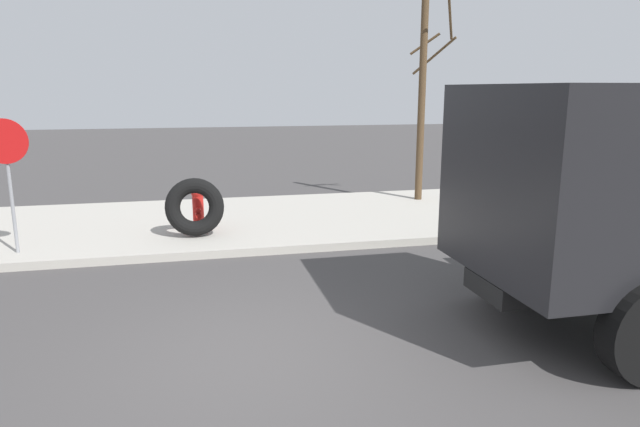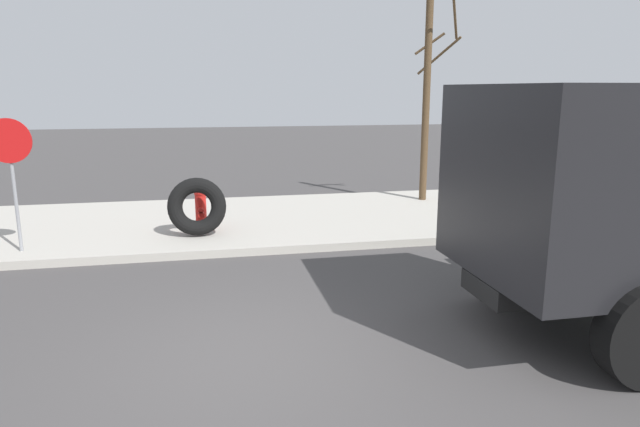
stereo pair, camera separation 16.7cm
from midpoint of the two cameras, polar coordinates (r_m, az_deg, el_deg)
The scene contains 6 objects.
ground_plane at distance 6.54m, azimuth -5.20°, elevation -14.37°, with size 80.00×80.00×0.00m, color #423F3F.
sidewalk_curb at distance 12.65m, azimuth -8.61°, elevation -0.82°, with size 36.00×5.00×0.15m, color #ADA89E.
fire_hydrant at distance 11.72m, azimuth -11.54°, elevation 0.74°, with size 0.26×0.58×0.88m.
loose_tire at distance 11.14m, azimuth -11.89°, elevation 0.68°, with size 1.12×1.12×0.29m, color black.
stop_sign at distance 10.95m, azimuth -28.35°, elevation 4.76°, with size 0.76×0.08×2.32m.
bare_tree at distance 14.66m, azimuth 11.12°, elevation 11.46°, with size 1.04×1.70×5.05m.
Camera 2 is at (-0.54, -5.83, 2.95)m, focal length 31.74 mm.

